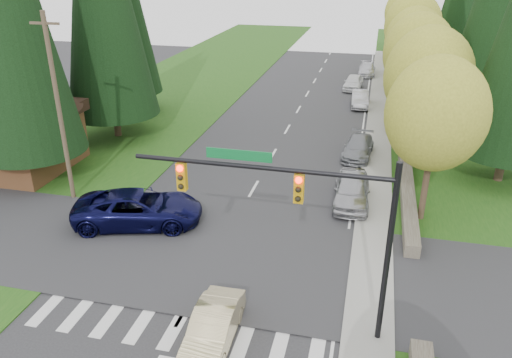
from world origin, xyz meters
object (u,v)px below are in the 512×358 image
at_px(parked_car_b, 358,148).
at_px(parked_car_d, 353,82).
at_px(suv_navy, 139,208).
at_px(parked_car_a, 352,190).
at_px(sedan_champagne, 213,328).
at_px(parked_car_e, 367,69).
at_px(parked_car_c, 360,99).

bearing_deg(parked_car_b, parked_car_d, 99.11).
height_order(suv_navy, parked_car_a, suv_navy).
xyz_separation_m(sedan_champagne, parked_car_a, (3.99, 11.99, 0.14)).
distance_m(suv_navy, parked_car_e, 38.19).
bearing_deg(parked_car_b, suv_navy, -126.05).
bearing_deg(sedan_champagne, parked_car_c, 82.39).
relative_size(parked_car_a, parked_car_b, 1.07).
relative_size(sedan_champagne, parked_car_d, 0.96).
bearing_deg(parked_car_c, parked_car_b, -91.08).
xyz_separation_m(suv_navy, parked_car_e, (9.91, 36.89, -0.23)).
bearing_deg(parked_car_c, parked_car_e, 85.98).
distance_m(suv_navy, parked_car_c, 25.95).
bearing_deg(suv_navy, parked_car_b, -56.30).
height_order(suv_navy, parked_car_b, suv_navy).
distance_m(parked_car_a, parked_car_c, 19.25).
distance_m(parked_car_a, parked_car_e, 32.07).
height_order(parked_car_b, parked_car_d, parked_car_d).
bearing_deg(parked_car_a, parked_car_d, 91.54).
bearing_deg(sedan_champagne, parked_car_a, 70.41).
distance_m(sedan_champagne, parked_car_b, 19.42).
height_order(parked_car_b, parked_car_e, parked_car_e).
bearing_deg(parked_car_e, suv_navy, -106.16).
height_order(sedan_champagne, parked_car_d, parked_car_d).
xyz_separation_m(parked_car_b, parked_car_d, (-1.40, 18.24, 0.08)).
bearing_deg(parked_car_b, parked_car_e, 95.41).
xyz_separation_m(sedan_champagne, parked_car_d, (2.59, 37.24, 0.05)).
height_order(sedan_champagne, suv_navy, suv_navy).
bearing_deg(parked_car_c, parked_car_a, -91.88).
height_order(parked_car_d, parked_car_e, parked_car_d).
bearing_deg(suv_navy, sedan_champagne, -154.62).
bearing_deg(sedan_champagne, parked_car_d, 84.85).
bearing_deg(parked_car_a, parked_car_c, 89.77).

